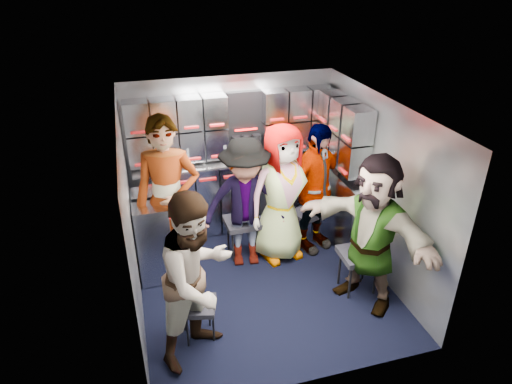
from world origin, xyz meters
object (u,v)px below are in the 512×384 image
object	(u,v)px
jump_seat_mid_left	(242,224)
attendant_standing	(169,202)
attendant_arc_a	(198,278)
jump_seat_center	(276,222)
attendant_arc_c	(281,194)
attendant_arc_d	(315,189)
jump_seat_mid_right	(307,215)
jump_seat_near_left	(198,307)
jump_seat_near_right	(359,257)
attendant_arc_b	(245,204)
attendant_arc_e	(372,232)

from	to	relation	value
jump_seat_mid_left	attendant_standing	size ratio (longest dim) A/B	0.25
attendant_arc_a	jump_seat_mid_left	bearing A→B (deg)	25.43
jump_seat_center	attendant_standing	size ratio (longest dim) A/B	0.21
attendant_arc_c	attendant_arc_d	distance (m)	0.46
attendant_arc_a	attendant_arc_c	xyz separation A→B (m)	(1.24, 1.31, 0.02)
jump_seat_mid_right	attendant_arc_d	distance (m)	0.51
jump_seat_near_left	attendant_arc_a	bearing A→B (deg)	-90.00
jump_seat_mid_left	attendant_arc_d	xyz separation A→B (m)	(0.92, -0.10, 0.41)
jump_seat_near_left	jump_seat_mid_left	size ratio (longest dim) A/B	0.85
jump_seat_center	attendant_arc_a	bearing A→B (deg)	-129.79
jump_seat_mid_right	attendant_standing	size ratio (longest dim) A/B	0.23
jump_seat_mid_right	jump_seat_near_right	distance (m)	1.14
attendant_arc_b	attendant_arc_e	xyz separation A→B (m)	(1.09, -1.04, 0.05)
attendant_arc_a	attendant_arc_b	world-z (taller)	attendant_arc_a
attendant_arc_a	attendant_arc_b	bearing A→B (deg)	22.19
jump_seat_mid_left	attendant_arc_e	distance (m)	1.69
jump_seat_mid_right	jump_seat_center	bearing A→B (deg)	-173.02
jump_seat_mid_left	attendant_arc_b	size ratio (longest dim) A/B	0.30
jump_seat_near_left	attendant_arc_e	xyz separation A→B (m)	(1.87, 0.06, 0.51)
jump_seat_center	attendant_arc_d	distance (m)	0.67
jump_seat_mid_right	attendant_arc_b	xyz separation A→B (m)	(-0.92, -0.26, 0.45)
attendant_arc_c	jump_seat_near_right	bearing A→B (deg)	-65.79
jump_seat_mid_left	attendant_arc_b	bearing A→B (deg)	-90.00
jump_seat_near_left	attendant_arc_b	xyz separation A→B (m)	(0.78, 1.10, 0.46)
jump_seat_center	jump_seat_mid_right	world-z (taller)	jump_seat_mid_right
jump_seat_near_left	jump_seat_near_right	xyz separation A→B (m)	(1.87, 0.24, 0.08)
attendant_standing	jump_seat_near_left	bearing A→B (deg)	-73.10
jump_seat_near_left	attendant_arc_d	bearing A→B (deg)	34.91
attendant_arc_c	attendant_arc_e	world-z (taller)	attendant_arc_c
jump_seat_near_left	attendant_arc_a	distance (m)	0.53
jump_seat_near_left	attendant_arc_a	world-z (taller)	attendant_arc_a
jump_seat_mid_right	jump_seat_near_right	bearing A→B (deg)	-81.19
jump_seat_mid_left	jump_seat_near_right	distance (m)	1.51
jump_seat_near_left	attendant_arc_b	bearing A→B (deg)	54.66
jump_seat_mid_left	attendant_arc_e	size ratio (longest dim) A/B	0.28
jump_seat_near_right	attendant_standing	world-z (taller)	attendant_standing
jump_seat_center	attendant_arc_d	world-z (taller)	attendant_arc_d
jump_seat_mid_right	attendant_standing	xyz separation A→B (m)	(-1.80, -0.27, 0.61)
jump_seat_center	attendant_arc_b	bearing A→B (deg)	-155.66
jump_seat_mid_left	attendant_arc_c	world-z (taller)	attendant_arc_c
attendant_arc_a	attendant_arc_e	bearing A→B (deg)	-29.21
jump_seat_near_right	attendant_arc_a	bearing A→B (deg)	-167.41
jump_seat_mid_left	attendant_arc_c	size ratio (longest dim) A/B	0.28
jump_seat_mid_left	jump_seat_near_right	xyz separation A→B (m)	(1.09, -1.04, 0.00)
jump_seat_mid_right	attendant_arc_e	size ratio (longest dim) A/B	0.26
jump_seat_mid_left	attendant_arc_d	world-z (taller)	attendant_arc_d
jump_seat_mid_left	jump_seat_center	distance (m)	0.46
jump_seat_mid_right	attendant_arc_e	distance (m)	1.41
jump_seat_near_left	attendant_arc_d	world-z (taller)	attendant_arc_d
jump_seat_mid_left	jump_seat_mid_right	xyz separation A→B (m)	(0.92, 0.08, -0.06)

